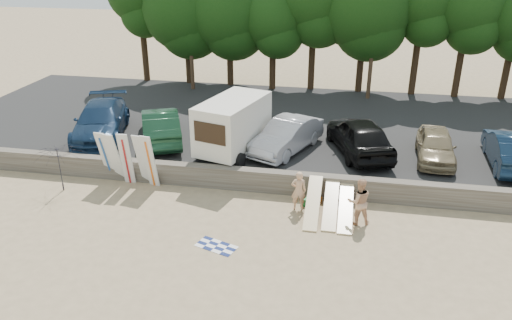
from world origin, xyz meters
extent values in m
plane|color=tan|center=(0.00, 0.00, 0.00)|extent=(120.00, 120.00, 0.00)
cube|color=#6B6356|center=(0.00, 3.00, 0.50)|extent=(44.00, 0.50, 1.00)
cube|color=#282828|center=(0.00, 10.50, 0.35)|extent=(44.00, 14.50, 0.70)
cylinder|color=#382616|center=(-14.06, 17.60, 2.84)|extent=(0.44, 0.44, 4.28)
cylinder|color=#382616|center=(-10.76, 17.60, 2.51)|extent=(0.44, 0.44, 3.62)
sphere|color=#1F4112|center=(-10.76, 17.60, 6.05)|extent=(6.18, 6.18, 6.18)
cylinder|color=#382616|center=(-7.68, 17.60, 2.52)|extent=(0.44, 0.44, 3.65)
sphere|color=#1F4112|center=(-7.68, 17.60, 6.09)|extent=(6.13, 6.13, 6.13)
cylinder|color=#382616|center=(-4.56, 17.15, 2.42)|extent=(0.44, 0.44, 3.44)
sphere|color=#1F4112|center=(-4.56, 17.15, 5.78)|extent=(4.62, 4.62, 4.62)
cylinder|color=#382616|center=(-1.91, 17.60, 2.88)|extent=(0.44, 0.44, 4.36)
cylinder|color=#382616|center=(1.37, 17.60, 2.70)|extent=(0.44, 0.44, 4.00)
sphere|color=#1F4112|center=(1.37, 17.60, 6.61)|extent=(6.37, 6.37, 6.37)
cylinder|color=#382616|center=(4.92, 17.60, 2.84)|extent=(0.44, 0.44, 4.29)
cylinder|color=#382616|center=(7.69, 17.52, 2.74)|extent=(0.44, 0.44, 4.08)
sphere|color=#1F4112|center=(7.69, 17.52, 6.72)|extent=(4.68, 4.68, 4.68)
cylinder|color=#382616|center=(10.64, 17.60, 2.57)|extent=(0.44, 0.44, 3.73)
cylinder|color=#473321|center=(-10.00, 16.00, 5.20)|extent=(0.26, 0.26, 9.00)
cylinder|color=#473321|center=(2.00, 16.00, 5.20)|extent=(0.26, 0.26, 9.00)
cube|color=silver|center=(-4.62, 5.39, 2.24)|extent=(3.19, 4.66, 2.33)
cube|color=black|center=(-5.20, 3.32, 2.45)|extent=(1.54, 0.47, 0.95)
cylinder|color=black|center=(-6.07, 4.36, 1.05)|extent=(0.39, 0.73, 0.70)
cylinder|color=black|center=(-3.92, 3.76, 1.05)|extent=(0.39, 0.73, 0.70)
cylinder|color=black|center=(-5.32, 7.02, 1.05)|extent=(0.39, 0.73, 0.70)
cylinder|color=black|center=(-3.18, 6.41, 1.05)|extent=(0.39, 0.73, 0.70)
imported|color=#132844|center=(-11.99, 6.28, 1.57)|extent=(4.04, 6.42, 1.73)
imported|color=#13341F|center=(-8.65, 6.21, 1.55)|extent=(3.73, 5.45, 1.70)
imported|color=#A2A1A7|center=(-2.10, 6.12, 1.49)|extent=(3.40, 5.07, 1.58)
imported|color=black|center=(1.40, 6.49, 1.60)|extent=(3.72, 5.70, 1.80)
imported|color=#827253|center=(4.94, 6.35, 1.42)|extent=(1.95, 4.30, 1.43)
imported|color=#0E2034|center=(8.20, 6.25, 1.50)|extent=(1.95, 4.96, 1.61)
cube|color=silver|center=(-9.94, 2.61, 1.26)|extent=(0.58, 0.78, 2.53)
cube|color=silver|center=(-9.45, 2.51, 1.26)|extent=(0.61, 0.84, 2.52)
cube|color=silver|center=(-8.88, 2.45, 1.28)|extent=(0.53, 0.56, 2.57)
cube|color=silver|center=(-8.14, 2.52, 1.27)|extent=(0.59, 0.73, 2.54)
cube|color=silver|center=(-7.73, 2.40, 1.28)|extent=(0.58, 0.61, 2.57)
cube|color=beige|center=(-0.37, 1.35, 0.54)|extent=(0.56, 2.85, 1.07)
cube|color=beige|center=(0.34, 1.48, 0.47)|extent=(0.56, 2.89, 0.94)
cube|color=beige|center=(0.95, 1.40, 0.42)|extent=(0.56, 2.92, 0.83)
imported|color=tan|center=(-1.01, 1.65, 0.86)|extent=(0.66, 0.47, 1.72)
imported|color=tan|center=(1.43, 0.97, 0.96)|extent=(1.09, 0.94, 1.93)
cube|color=green|center=(-0.72, 2.03, 0.16)|extent=(0.44, 0.38, 0.32)
cube|color=#C96517|center=(-0.22, 2.40, 0.11)|extent=(0.33, 0.28, 0.22)
plane|color=white|center=(-3.64, -1.68, 0.01)|extent=(1.91, 1.91, 0.00)
imported|color=black|center=(-11.49, 1.41, 1.06)|extent=(3.17, 3.15, 2.12)
camera|label=1|loc=(0.66, -16.57, 10.34)|focal=35.00mm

